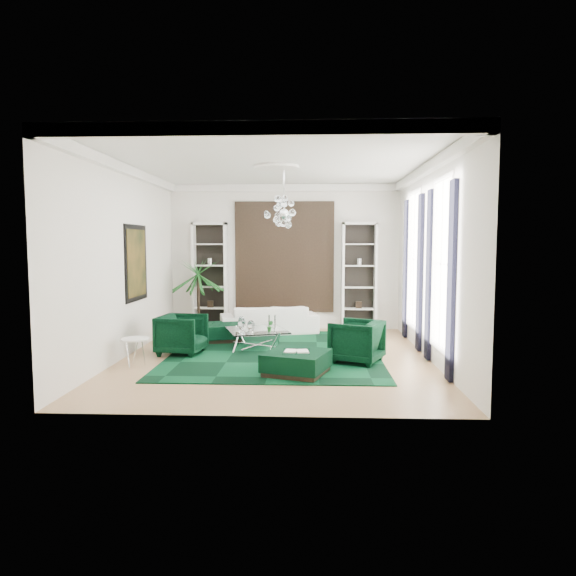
{
  "coord_description": "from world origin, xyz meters",
  "views": [
    {
      "loc": [
        0.67,
        -10.03,
        2.26
      ],
      "look_at": [
        0.22,
        0.5,
        1.34
      ],
      "focal_mm": 32.0,
      "sensor_mm": 36.0,
      "label": 1
    }
  ],
  "objects_px": {
    "sofa": "(269,320)",
    "ottoman_side": "(221,332)",
    "palm": "(198,285)",
    "armchair_left": "(182,334)",
    "coffee_table": "(257,339)",
    "armchair_right": "(357,341)",
    "side_table": "(136,352)",
    "ottoman_front": "(297,363)"
  },
  "relations": [
    {
      "from": "sofa",
      "to": "ottoman_side",
      "type": "height_order",
      "value": "sofa"
    },
    {
      "from": "sofa",
      "to": "palm",
      "type": "distance_m",
      "value": 2.04
    },
    {
      "from": "armchair_left",
      "to": "armchair_right",
      "type": "relative_size",
      "value": 1.0
    },
    {
      "from": "sofa",
      "to": "palm",
      "type": "relative_size",
      "value": 1.0
    },
    {
      "from": "ottoman_front",
      "to": "palm",
      "type": "xyz_separation_m",
      "value": [
        -2.63,
        4.27,
        1.0
      ]
    },
    {
      "from": "ottoman_side",
      "to": "ottoman_front",
      "type": "bearing_deg",
      "value": -58.43
    },
    {
      "from": "sofa",
      "to": "armchair_left",
      "type": "xyz_separation_m",
      "value": [
        -1.59,
        -2.49,
        0.06
      ]
    },
    {
      "from": "sofa",
      "to": "ottoman_side",
      "type": "relative_size",
      "value": 2.66
    },
    {
      "from": "ottoman_side",
      "to": "palm",
      "type": "relative_size",
      "value": 0.38
    },
    {
      "from": "coffee_table",
      "to": "palm",
      "type": "height_order",
      "value": "palm"
    },
    {
      "from": "sofa",
      "to": "armchair_right",
      "type": "distance_m",
      "value": 3.63
    },
    {
      "from": "sofa",
      "to": "ottoman_front",
      "type": "height_order",
      "value": "sofa"
    },
    {
      "from": "armchair_right",
      "to": "palm",
      "type": "bearing_deg",
      "value": -106.7
    },
    {
      "from": "coffee_table",
      "to": "palm",
      "type": "distance_m",
      "value": 2.91
    },
    {
      "from": "side_table",
      "to": "ottoman_front",
      "type": "bearing_deg",
      "value": -9.71
    },
    {
      "from": "ottoman_side",
      "to": "coffee_table",
      "type": "bearing_deg",
      "value": -41.98
    },
    {
      "from": "sofa",
      "to": "armchair_left",
      "type": "bearing_deg",
      "value": 43.73
    },
    {
      "from": "armchair_left",
      "to": "palm",
      "type": "distance_m",
      "value": 2.85
    },
    {
      "from": "ottoman_front",
      "to": "side_table",
      "type": "distance_m",
      "value": 3.04
    },
    {
      "from": "palm",
      "to": "coffee_table",
      "type": "bearing_deg",
      "value": -50.87
    },
    {
      "from": "armchair_left",
      "to": "ottoman_front",
      "type": "bearing_deg",
      "value": -115.52
    },
    {
      "from": "ottoman_front",
      "to": "armchair_left",
      "type": "bearing_deg",
      "value": 147.08
    },
    {
      "from": "ottoman_front",
      "to": "side_table",
      "type": "bearing_deg",
      "value": 170.29
    },
    {
      "from": "coffee_table",
      "to": "ottoman_side",
      "type": "relative_size",
      "value": 1.33
    },
    {
      "from": "armchair_left",
      "to": "ottoman_side",
      "type": "bearing_deg",
      "value": -13.96
    },
    {
      "from": "armchair_left",
      "to": "palm",
      "type": "relative_size",
      "value": 0.37
    },
    {
      "from": "armchair_left",
      "to": "coffee_table",
      "type": "xyz_separation_m",
      "value": [
        1.48,
        0.6,
        -0.2
      ]
    },
    {
      "from": "palm",
      "to": "armchair_left",
      "type": "bearing_deg",
      "value": -84.81
    },
    {
      "from": "side_table",
      "to": "palm",
      "type": "height_order",
      "value": "palm"
    },
    {
      "from": "coffee_table",
      "to": "ottoman_side",
      "type": "bearing_deg",
      "value": 138.02
    },
    {
      "from": "sofa",
      "to": "side_table",
      "type": "relative_size",
      "value": 4.6
    },
    {
      "from": "armchair_right",
      "to": "side_table",
      "type": "height_order",
      "value": "armchair_right"
    },
    {
      "from": "armchair_left",
      "to": "side_table",
      "type": "height_order",
      "value": "armchair_left"
    },
    {
      "from": "side_table",
      "to": "palm",
      "type": "bearing_deg",
      "value": 84.49
    },
    {
      "from": "side_table",
      "to": "ottoman_side",
      "type": "bearing_deg",
      "value": 64.61
    },
    {
      "from": "sofa",
      "to": "ottoman_front",
      "type": "xyz_separation_m",
      "value": [
        0.8,
        -4.03,
        -0.15
      ]
    },
    {
      "from": "armchair_right",
      "to": "ottoman_front",
      "type": "distance_m",
      "value": 1.48
    },
    {
      "from": "armchair_right",
      "to": "coffee_table",
      "type": "height_order",
      "value": "armchair_right"
    },
    {
      "from": "sofa",
      "to": "ottoman_side",
      "type": "bearing_deg",
      "value": 32.07
    },
    {
      "from": "sofa",
      "to": "coffee_table",
      "type": "distance_m",
      "value": 1.89
    },
    {
      "from": "ottoman_front",
      "to": "coffee_table",
      "type": "bearing_deg",
      "value": 112.93
    },
    {
      "from": "armchair_left",
      "to": "coffee_table",
      "type": "relative_size",
      "value": 0.75
    }
  ]
}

